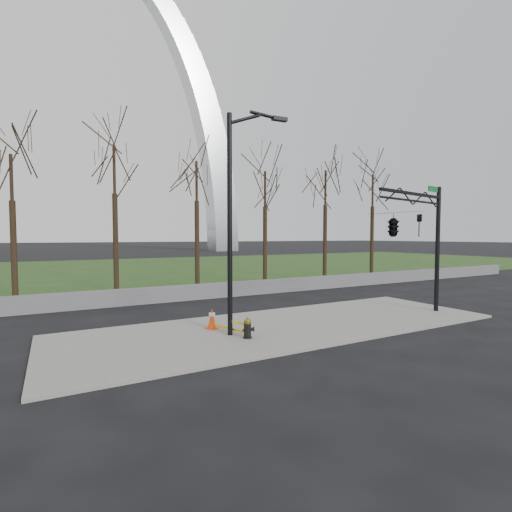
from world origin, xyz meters
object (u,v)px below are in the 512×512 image
street_light (236,208)px  traffic_signal_mast (403,225)px  fire_hydrant (248,328)px  traffic_cone (212,318)px

street_light → traffic_signal_mast: bearing=-6.8°
fire_hydrant → traffic_cone: 1.96m
traffic_signal_mast → traffic_cone: bearing=150.2°
street_light → fire_hydrant: bearing=-75.1°
fire_hydrant → traffic_signal_mast: traffic_signal_mast is taller
traffic_signal_mast → street_light: bearing=157.9°
traffic_cone → street_light: bearing=-68.7°
traffic_cone → street_light: (0.46, -1.18, 4.20)m
street_light → traffic_cone: bearing=115.5°
street_light → traffic_signal_mast: size_ratio=1.37×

